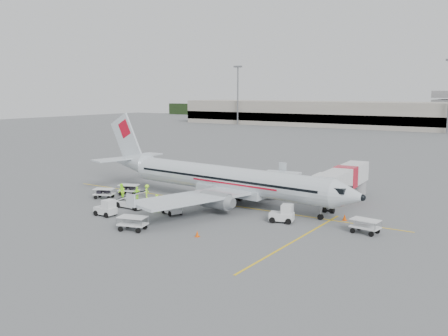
{
  "coord_description": "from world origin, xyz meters",
  "views": [
    {
      "loc": [
        31.57,
        -46.0,
        12.63
      ],
      "look_at": [
        0.0,
        2.0,
        3.8
      ],
      "focal_mm": 40.0,
      "sensor_mm": 36.0,
      "label": 1
    }
  ],
  "objects": [
    {
      "name": "ground",
      "position": [
        0.0,
        0.0,
        0.0
      ],
      "size": [
        360.0,
        360.0,
        0.0
      ],
      "primitive_type": "plane",
      "color": "#56595B"
    },
    {
      "name": "stripe_lead",
      "position": [
        0.0,
        0.0,
        0.01
      ],
      "size": [
        44.0,
        0.2,
        0.01
      ],
      "primitive_type": "cube",
      "color": "yellow",
      "rests_on": "ground"
    },
    {
      "name": "stripe_cross",
      "position": [
        14.0,
        -8.0,
        0.01
      ],
      "size": [
        0.2,
        20.0,
        0.01
      ],
      "primitive_type": "cube",
      "color": "yellow",
      "rests_on": "ground"
    },
    {
      "name": "terminal_west",
      "position": [
        -40.0,
        130.0,
        4.5
      ],
      "size": [
        110.0,
        22.0,
        9.0
      ],
      "primitive_type": null,
      "color": "gray",
      "rests_on": "ground"
    },
    {
      "name": "mast_west",
      "position": [
        -70.0,
        118.0,
        11.0
      ],
      "size": [
        3.2,
        1.2,
        22.0
      ],
      "primitive_type": null,
      "color": "slate",
      "rests_on": "ground"
    },
    {
      "name": "aircraft",
      "position": [
        1.37,
        0.54,
        4.81
      ],
      "size": [
        37.18,
        30.32,
        9.63
      ],
      "primitive_type": null,
      "rotation": [
        0.0,
        0.0,
        -0.09
      ],
      "color": "silver",
      "rests_on": "ground"
    },
    {
      "name": "jet_bridge",
      "position": [
        12.37,
        8.44,
        2.08
      ],
      "size": [
        3.9,
        16.02,
        4.17
      ],
      "primitive_type": null,
      "rotation": [
        0.0,
        0.0,
        0.06
      ],
      "color": "silver",
      "rests_on": "ground"
    },
    {
      "name": "belt_loader",
      "position": [
        -6.19,
        -7.07,
        1.31
      ],
      "size": [
        4.89,
        2.0,
        2.61
      ],
      "primitive_type": null,
      "rotation": [
        0.0,
        0.0,
        -0.04
      ],
      "color": "silver",
      "rests_on": "ground"
    },
    {
      "name": "tug_fore",
      "position": [
        10.27,
        -3.37,
        0.9
      ],
      "size": [
        2.59,
        1.89,
        1.79
      ],
      "primitive_type": null,
      "rotation": [
        0.0,
        0.0,
        0.27
      ],
      "color": "silver",
      "rests_on": "ground"
    },
    {
      "name": "tug_mid",
      "position": [
        -0.74,
        -6.75,
        0.85
      ],
      "size": [
        2.51,
        2.01,
        1.7
      ],
      "primitive_type": null,
      "rotation": [
        0.0,
        0.0,
        -0.39
      ],
      "color": "silver",
      "rests_on": "ground"
    },
    {
      "name": "tug_aft",
      "position": [
        -6.05,
        -10.98,
        0.85
      ],
      "size": [
        2.22,
        1.28,
        1.71
      ],
      "primitive_type": null,
      "rotation": [
        0.0,
        0.0,
        0.01
      ],
      "color": "silver",
      "rests_on": "ground"
    },
    {
      "name": "cart_loaded_a",
      "position": [
        -11.44,
        -2.0,
        0.64
      ],
      "size": [
        2.83,
        2.28,
        1.28
      ],
      "primitive_type": null,
      "rotation": [
        0.0,
        0.0,
        0.39
      ],
      "color": "silver",
      "rests_on": "ground"
    },
    {
      "name": "cart_loaded_b",
      "position": [
        -12.37,
        -5.23,
        0.61
      ],
      "size": [
        2.7,
        2.21,
        1.22
      ],
      "primitive_type": null,
      "rotation": [
        0.0,
        0.0,
        0.42
      ],
      "color": "silver",
      "rests_on": "ground"
    },
    {
      "name": "cart_empty_a",
      "position": [
        0.21,
        -13.56,
        0.67
      ],
      "size": [
        2.88,
        2.16,
        1.34
      ],
      "primitive_type": null,
      "rotation": [
        0.0,
        0.0,
        0.28
      ],
      "color": "silver",
      "rests_on": "ground"
    },
    {
      "name": "cart_empty_b",
      "position": [
        18.31,
        -2.76,
        0.65
      ],
      "size": [
        2.67,
        1.77,
        1.31
      ],
      "primitive_type": null,
      "rotation": [
        0.0,
        0.0,
        -0.12
      ],
      "color": "silver",
      "rests_on": "ground"
    },
    {
      "name": "cone_nose",
      "position": [
        15.18,
        0.66,
        0.33
      ],
      "size": [
        0.4,
        0.4,
        0.66
      ],
      "primitive_type": "cone",
      "color": "#E24902",
      "rests_on": "ground"
    },
    {
      "name": "cone_port",
      "position": [
        -0.17,
        12.18,
        0.28
      ],
      "size": [
        0.35,
        0.35,
        0.57
      ],
      "primitive_type": "cone",
      "color": "#E24902",
      "rests_on": "ground"
    },
    {
      "name": "cone_stbd",
      "position": [
        6.33,
        -11.9,
        0.29
      ],
      "size": [
        0.36,
        0.36,
        0.59
      ],
      "primitive_type": "cone",
      "color": "#E24902",
      "rests_on": "ground"
    },
    {
      "name": "crew_a",
      "position": [
        -2.63,
        -6.88,
        0.95
      ],
      "size": [
        0.82,
        0.79,
        1.9
      ],
      "primitive_type": "imported",
      "rotation": [
        0.0,
        0.0,
        0.68
      ],
      "color": "#A4F321",
      "rests_on": "ground"
    },
    {
      "name": "crew_b",
      "position": [
        -10.25,
        -4.44,
        0.95
      ],
      "size": [
        1.14,
        1.04,
        1.9
      ],
      "primitive_type": "imported",
      "rotation": [
        0.0,
        0.0,
        -0.45
      ],
      "color": "#A4F321",
      "rests_on": "ground"
    },
    {
      "name": "crew_c",
      "position": [
        -8.3,
        -2.16,
        0.82
      ],
      "size": [
        1.02,
        1.22,
        1.64
      ],
      "primitive_type": "imported",
      "rotation": [
        0.0,
        0.0,
        2.04
      ],
      "color": "#A4F321",
      "rests_on": "ground"
    },
    {
      "name": "crew_d",
      "position": [
        -8.51,
        -3.63,
        0.8
      ],
      "size": [
        0.97,
        0.51,
        1.59
      ],
      "primitive_type": "imported",
      "rotation": [
        0.0,
        0.0,
        3.27
      ],
      "color": "#A4F321",
      "rests_on": "ground"
    }
  ]
}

